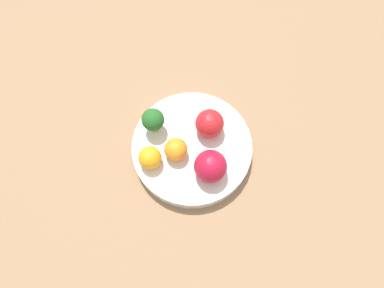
{
  "coord_description": "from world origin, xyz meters",
  "views": [
    {
      "loc": [
        -0.08,
        -0.25,
        0.76
      ],
      "look_at": [
        0.0,
        0.0,
        0.06
      ],
      "focal_mm": 35.0,
      "sensor_mm": 36.0,
      "label": 1
    }
  ],
  "objects_px": {
    "orange_front": "(176,149)",
    "orange_back": "(150,158)",
    "broccoli": "(153,120)",
    "apple_red": "(210,123)",
    "apple_green": "(210,166)",
    "bowl": "(192,148)"
  },
  "relations": [
    {
      "from": "broccoli",
      "to": "apple_green",
      "type": "relative_size",
      "value": 0.96
    },
    {
      "from": "orange_back",
      "to": "apple_green",
      "type": "bearing_deg",
      "value": -26.77
    },
    {
      "from": "apple_red",
      "to": "bowl",
      "type": "bearing_deg",
      "value": -150.66
    },
    {
      "from": "apple_green",
      "to": "apple_red",
      "type": "bearing_deg",
      "value": 73.06
    },
    {
      "from": "bowl",
      "to": "apple_green",
      "type": "relative_size",
      "value": 3.83
    },
    {
      "from": "bowl",
      "to": "orange_front",
      "type": "relative_size",
      "value": 5.28
    },
    {
      "from": "apple_red",
      "to": "orange_front",
      "type": "bearing_deg",
      "value": -158.53
    },
    {
      "from": "bowl",
      "to": "orange_front",
      "type": "xyz_separation_m",
      "value": [
        -0.03,
        -0.01,
        0.04
      ]
    },
    {
      "from": "bowl",
      "to": "apple_green",
      "type": "xyz_separation_m",
      "value": [
        0.02,
        -0.06,
        0.05
      ]
    },
    {
      "from": "apple_red",
      "to": "apple_green",
      "type": "distance_m",
      "value": 0.09
    },
    {
      "from": "broccoli",
      "to": "orange_front",
      "type": "xyz_separation_m",
      "value": [
        0.03,
        -0.07,
        -0.01
      ]
    },
    {
      "from": "bowl",
      "to": "apple_red",
      "type": "distance_m",
      "value": 0.07
    },
    {
      "from": "bowl",
      "to": "apple_red",
      "type": "bearing_deg",
      "value": 29.34
    },
    {
      "from": "broccoli",
      "to": "apple_green",
      "type": "height_order",
      "value": "apple_green"
    },
    {
      "from": "orange_front",
      "to": "orange_back",
      "type": "distance_m",
      "value": 0.05
    },
    {
      "from": "bowl",
      "to": "broccoli",
      "type": "relative_size",
      "value": 3.99
    },
    {
      "from": "apple_red",
      "to": "orange_back",
      "type": "height_order",
      "value": "apple_red"
    },
    {
      "from": "apple_red",
      "to": "apple_green",
      "type": "xyz_separation_m",
      "value": [
        -0.03,
        -0.09,
        0.0
      ]
    },
    {
      "from": "apple_red",
      "to": "orange_back",
      "type": "bearing_deg",
      "value": -165.96
    },
    {
      "from": "bowl",
      "to": "orange_front",
      "type": "height_order",
      "value": "orange_front"
    },
    {
      "from": "broccoli",
      "to": "orange_front",
      "type": "relative_size",
      "value": 1.32
    },
    {
      "from": "orange_front",
      "to": "orange_back",
      "type": "bearing_deg",
      "value": -177.96
    }
  ]
}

